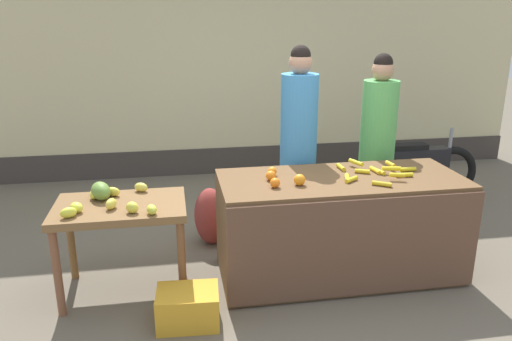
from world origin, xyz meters
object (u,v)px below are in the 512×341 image
at_px(vendor_woman_blue_shirt, 298,147).
at_px(produce_crate, 188,307).
at_px(produce_sack, 211,216).
at_px(vendor_woman_green_shirt, 377,146).
at_px(parked_motorcycle, 414,169).

bearing_deg(vendor_woman_blue_shirt, produce_crate, -132.57).
height_order(produce_crate, produce_sack, produce_sack).
relative_size(vendor_woman_green_shirt, parked_motorcycle, 1.12).
distance_m(parked_motorcycle, produce_crate, 3.40).
bearing_deg(vendor_woman_blue_shirt, vendor_woman_green_shirt, 6.13).
xyz_separation_m(vendor_woman_green_shirt, produce_sack, (-1.64, 0.00, -0.62)).
relative_size(vendor_woman_blue_shirt, vendor_woman_green_shirt, 1.05).
bearing_deg(produce_crate, parked_motorcycle, 36.58).
xyz_separation_m(produce_crate, produce_sack, (0.27, 1.29, 0.15)).
distance_m(vendor_woman_blue_shirt, vendor_woman_green_shirt, 0.82).
bearing_deg(parked_motorcycle, vendor_woman_blue_shirt, -153.14).
relative_size(parked_motorcycle, produce_sack, 2.85).
bearing_deg(parked_motorcycle, vendor_woman_green_shirt, -137.66).
xyz_separation_m(vendor_woman_blue_shirt, produce_sack, (-0.83, 0.09, -0.67)).
distance_m(parked_motorcycle, produce_sack, 2.55).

